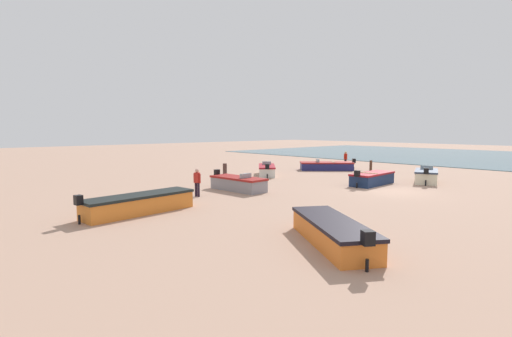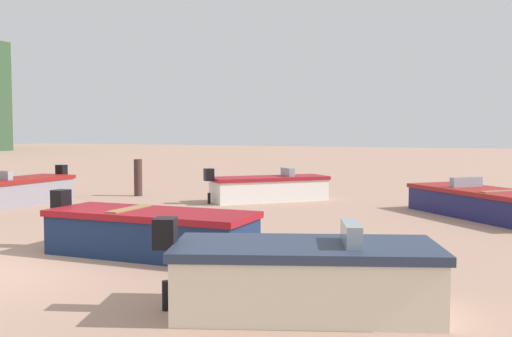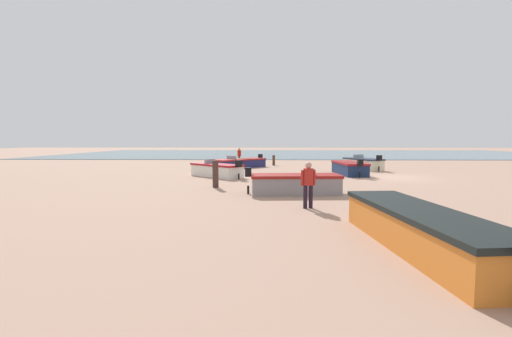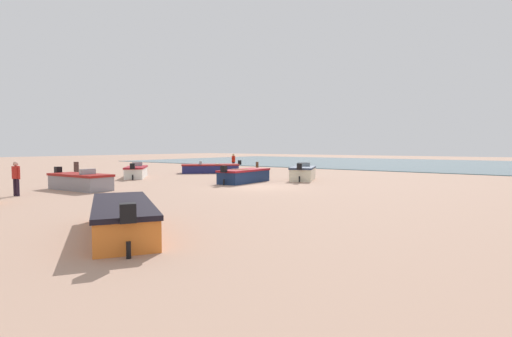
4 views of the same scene
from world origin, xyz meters
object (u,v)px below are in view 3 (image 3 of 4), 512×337
(boat_navy_0, at_px, (349,168))
(boat_orange_5, at_px, (420,229))
(mooring_post_near_water, at_px, (274,160))
(beach_walker_distant, at_px, (308,181))
(boat_white_4, at_px, (217,170))
(mooring_post_mid_beach, at_px, (215,174))
(boat_grey_3, at_px, (295,184))
(boat_cream_2, at_px, (363,164))
(beach_walker_foreground, at_px, (239,155))
(boat_navy_1, at_px, (239,163))

(boat_navy_0, relative_size, boat_orange_5, 0.78)
(mooring_post_near_water, xyz_separation_m, beach_walker_distant, (-0.65, 19.83, 0.48))
(mooring_post_near_water, bearing_deg, boat_white_4, 67.97)
(boat_white_4, height_order, boat_orange_5, boat_orange_5)
(mooring_post_mid_beach, bearing_deg, boat_white_4, -82.60)
(boat_grey_3, height_order, beach_walker_distant, beach_walker_distant)
(boat_cream_2, distance_m, boat_white_4, 12.31)
(beach_walker_foreground, bearing_deg, boat_orange_5, 1.87)
(boat_cream_2, distance_m, beach_walker_foreground, 11.41)
(boat_navy_0, xyz_separation_m, boat_white_4, (8.93, 1.60, -0.01))
(boat_grey_3, relative_size, boat_white_4, 1.11)
(mooring_post_mid_beach, height_order, beach_walker_distant, beach_walker_distant)
(boat_orange_5, relative_size, mooring_post_near_water, 5.89)
(boat_navy_0, relative_size, boat_navy_1, 0.91)
(boat_navy_0, distance_m, mooring_post_mid_beach, 10.57)
(mooring_post_mid_beach, bearing_deg, boat_navy_1, -91.45)
(beach_walker_foreground, xyz_separation_m, beach_walker_distant, (-3.92, 20.49, 0.00))
(boat_orange_5, height_order, mooring_post_mid_beach, mooring_post_mid_beach)
(boat_navy_1, xyz_separation_m, boat_white_4, (0.95, 6.98, 0.03))
(boat_cream_2, relative_size, boat_grey_3, 0.88)
(boat_navy_0, distance_m, boat_cream_2, 4.44)
(boat_orange_5, height_order, beach_walker_foreground, beach_walker_foreground)
(boat_white_4, relative_size, mooring_post_mid_beach, 2.85)
(boat_navy_1, height_order, boat_white_4, boat_white_4)
(boat_navy_1, height_order, beach_walker_distant, beach_walker_distant)
(boat_orange_5, relative_size, mooring_post_mid_beach, 4.16)
(boat_navy_1, distance_m, boat_cream_2, 10.15)
(mooring_post_mid_beach, relative_size, beach_walker_foreground, 0.83)
(boat_navy_1, distance_m, mooring_post_near_water, 4.11)
(beach_walker_distant, bearing_deg, beach_walker_foreground, -92.09)
(boat_white_4, bearing_deg, beach_walker_foreground, 39.24)
(boat_grey_3, bearing_deg, mooring_post_near_water, 178.41)
(boat_white_4, xyz_separation_m, boat_orange_5, (-6.47, 14.49, 0.02))
(boat_navy_0, distance_m, boat_white_4, 9.07)
(mooring_post_near_water, height_order, beach_walker_foreground, beach_walker_foreground)
(boat_navy_1, relative_size, boat_cream_2, 1.27)
(boat_grey_3, bearing_deg, boat_navy_1, -169.07)
(boat_navy_1, bearing_deg, beach_walker_distant, 145.74)
(mooring_post_near_water, relative_size, beach_walker_distant, 0.59)
(boat_white_4, distance_m, beach_walker_distant, 11.07)
(boat_cream_2, bearing_deg, boat_navy_1, 149.14)
(boat_orange_5, distance_m, mooring_post_mid_beach, 11.17)
(beach_walker_distant, bearing_deg, mooring_post_near_water, -101.03)
(boat_white_4, relative_size, mooring_post_near_water, 4.03)
(boat_navy_0, bearing_deg, mooring_post_near_water, 117.69)
(mooring_post_mid_beach, distance_m, beach_walker_distant, 6.46)
(boat_navy_0, bearing_deg, boat_grey_3, -121.49)
(boat_grey_3, bearing_deg, beach_walker_distant, -0.49)
(beach_walker_foreground, bearing_deg, mooring_post_near_water, 67.48)
(boat_orange_5, xyz_separation_m, beach_walker_distant, (1.86, -4.43, 0.50))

